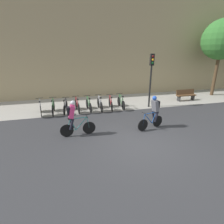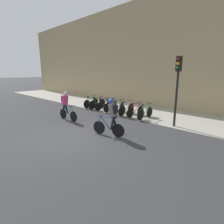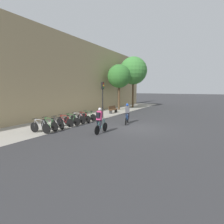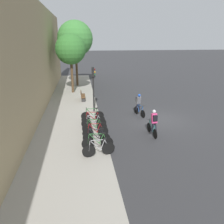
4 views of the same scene
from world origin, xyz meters
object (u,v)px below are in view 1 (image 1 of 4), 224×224
at_px(parked_bike_1, 53,107).
at_px(bench, 186,95).
at_px(parked_bike_4, 89,105).
at_px(parked_bike_7, 121,103).
at_px(cyclist_pink, 73,117).
at_px(parked_bike_3, 77,106).
at_px(parked_bike_0, 41,108).
at_px(parked_bike_2, 65,107).
at_px(parked_bike_6, 111,104).
at_px(parked_bike_5, 100,104).
at_px(cyclist_grey, 154,111).
at_px(traffic_light_pole, 151,71).

relative_size(parked_bike_1, bench, 1.07).
relative_size(parked_bike_4, parked_bike_7, 0.96).
height_order(cyclist_pink, parked_bike_3, cyclist_pink).
relative_size(parked_bike_0, parked_bike_4, 1.05).
bearing_deg(bench, parked_bike_2, -176.15).
bearing_deg(parked_bike_6, parked_bike_1, 179.99).
relative_size(parked_bike_5, parked_bike_6, 1.02).
distance_m(parked_bike_5, bench, 7.30).
distance_m(parked_bike_0, parked_bike_2, 1.53).
xyz_separation_m(parked_bike_7, bench, (5.74, 0.64, 0.07)).
relative_size(cyclist_pink, bench, 1.06).
xyz_separation_m(parked_bike_1, parked_bike_5, (3.06, 0.00, -0.00)).
xyz_separation_m(parked_bike_4, bench, (8.04, 0.64, 0.07)).
relative_size(parked_bike_4, bench, 1.00).
bearing_deg(parked_bike_6, cyclist_grey, -69.78).
bearing_deg(parked_bike_1, parked_bike_6, -0.01).
distance_m(parked_bike_0, parked_bike_4, 3.06).
distance_m(parked_bike_2, traffic_light_pole, 6.26).
height_order(cyclist_pink, traffic_light_pole, traffic_light_pole).
bearing_deg(parked_bike_6, bench, 5.65).
distance_m(parked_bike_0, parked_bike_1, 0.76).
bearing_deg(parked_bike_3, cyclist_grey, -45.35).
distance_m(parked_bike_5, parked_bike_7, 1.53).
height_order(cyclist_pink, parked_bike_1, cyclist_pink).
xyz_separation_m(cyclist_pink, traffic_light_pole, (5.47, 3.32, 1.61)).
relative_size(parked_bike_2, parked_bike_5, 0.94).
xyz_separation_m(cyclist_grey, parked_bike_6, (-1.36, 3.70, -0.56)).
relative_size(traffic_light_pole, bench, 2.24).
distance_m(parked_bike_0, parked_bike_6, 4.59).
relative_size(parked_bike_2, parked_bike_7, 0.94).
height_order(parked_bike_4, parked_bike_6, parked_bike_4).
height_order(parked_bike_0, parked_bike_6, parked_bike_0).
relative_size(cyclist_grey, parked_bike_5, 1.02).
distance_m(parked_bike_3, traffic_light_pole, 5.54).
relative_size(parked_bike_1, parked_bike_7, 1.02).
bearing_deg(bench, cyclist_pink, -155.32).
height_order(parked_bike_2, parked_bike_5, parked_bike_5).
relative_size(parked_bike_0, parked_bike_2, 1.07).
distance_m(cyclist_grey, parked_bike_4, 4.73).
xyz_separation_m(parked_bike_1, parked_bike_6, (3.83, -0.00, -0.02)).
relative_size(parked_bike_3, parked_bike_5, 0.95).
relative_size(parked_bike_2, traffic_light_pole, 0.44).
height_order(parked_bike_0, parked_bike_5, parked_bike_0).
relative_size(parked_bike_0, parked_bike_1, 0.99).
distance_m(cyclist_grey, parked_bike_2, 5.80).
bearing_deg(parked_bike_2, parked_bike_3, 0.12).
xyz_separation_m(parked_bike_2, parked_bike_4, (1.53, 0.00, 0.02)).
bearing_deg(cyclist_grey, parked_bike_5, 119.89).
bearing_deg(parked_bike_5, cyclist_grey, -60.11).
height_order(parked_bike_0, parked_bike_2, parked_bike_0).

